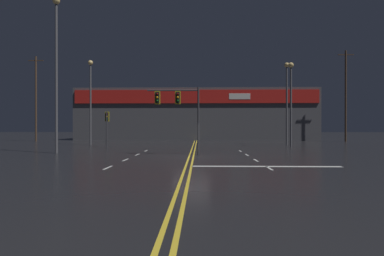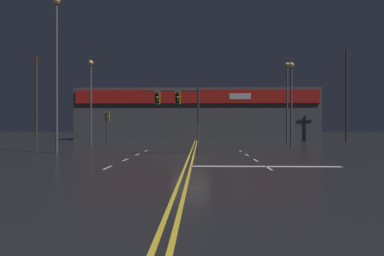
% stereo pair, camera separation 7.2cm
% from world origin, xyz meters
% --- Properties ---
extents(ground_plane, '(200.00, 200.00, 0.00)m').
position_xyz_m(ground_plane, '(0.00, 0.00, 0.00)').
color(ground_plane, black).
extents(road_markings, '(12.19, 60.00, 0.01)m').
position_xyz_m(road_markings, '(0.68, -0.79, 0.00)').
color(road_markings, gold).
rests_on(road_markings, ground).
extents(traffic_signal_median, '(3.92, 0.36, 5.08)m').
position_xyz_m(traffic_signal_median, '(-1.12, 1.86, 3.85)').
color(traffic_signal_median, '#38383D').
rests_on(traffic_signal_median, ground).
extents(traffic_signal_corner_northwest, '(0.42, 0.36, 3.63)m').
position_xyz_m(traffic_signal_corner_northwest, '(-8.79, 9.45, 2.66)').
color(traffic_signal_corner_northwest, '#38383D').
rests_on(traffic_signal_corner_northwest, ground).
extents(streetlight_near_left, '(0.56, 0.56, 12.30)m').
position_xyz_m(streetlight_near_left, '(-10.72, 2.76, 7.57)').
color(streetlight_near_left, '#59595E').
rests_on(streetlight_near_left, ground).
extents(streetlight_near_right, '(0.56, 0.56, 9.72)m').
position_xyz_m(streetlight_near_right, '(-11.91, 13.38, 6.18)').
color(streetlight_near_right, '#59595E').
rests_on(streetlight_near_right, ground).
extents(streetlight_far_left, '(0.56, 0.56, 9.56)m').
position_xyz_m(streetlight_far_left, '(10.70, 14.44, 6.09)').
color(streetlight_far_left, '#59595E').
rests_on(streetlight_far_left, ground).
extents(streetlight_far_median, '(0.56, 0.56, 8.75)m').
position_xyz_m(streetlight_far_median, '(10.02, 10.60, 5.64)').
color(streetlight_far_median, '#59595E').
rests_on(streetlight_far_median, ground).
extents(building_backdrop, '(37.80, 10.23, 8.12)m').
position_xyz_m(building_backdrop, '(0.00, 29.85, 4.07)').
color(building_backdrop, '#4C4C51').
rests_on(building_backdrop, ground).
extents(utility_pole_row, '(46.65, 0.26, 12.90)m').
position_xyz_m(utility_pole_row, '(-0.49, 22.30, 6.51)').
color(utility_pole_row, '#4C3828').
rests_on(utility_pole_row, ground).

